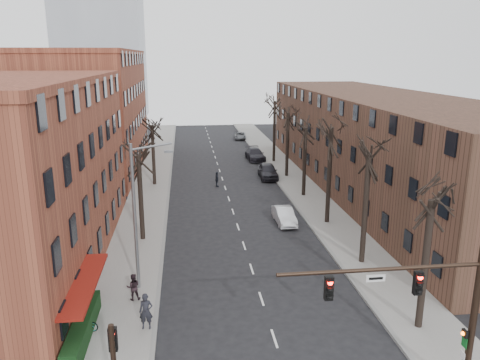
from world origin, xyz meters
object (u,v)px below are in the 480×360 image
object	(u,v)px
silver_sedan	(284,216)
bicycle	(83,323)
parked_car_near	(268,171)
parked_car_mid	(255,154)
pedestrian_a	(146,311)

from	to	relation	value
silver_sedan	bicycle	xyz separation A→B (m)	(-13.60, -14.85, -0.10)
bicycle	silver_sedan	bearing A→B (deg)	-28.40
parked_car_near	parked_car_mid	size ratio (longest dim) A/B	0.93
pedestrian_a	bicycle	size ratio (longest dim) A/B	1.19
silver_sedan	parked_car_near	world-z (taller)	parked_car_near
silver_sedan	pedestrian_a	size ratio (longest dim) A/B	2.13
parked_car_near	bicycle	world-z (taller)	parked_car_near
parked_car_near	parked_car_mid	distance (m)	9.98
parked_car_near	parked_car_mid	world-z (taller)	parked_car_near
parked_car_mid	pedestrian_a	xyz separation A→B (m)	(-11.70, -40.13, 0.33)
pedestrian_a	parked_car_near	bearing A→B (deg)	71.51
silver_sedan	pedestrian_a	xyz separation A→B (m)	(-10.40, -15.00, 0.43)
parked_car_near	pedestrian_a	distance (m)	32.34
silver_sedan	pedestrian_a	bearing A→B (deg)	-125.75
pedestrian_a	parked_car_mid	bearing A→B (deg)	76.47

